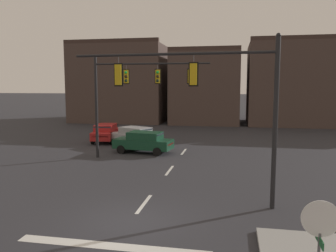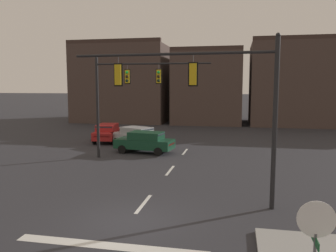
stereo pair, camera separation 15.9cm
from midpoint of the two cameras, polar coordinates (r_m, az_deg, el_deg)
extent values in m
plane|color=#2B2B30|center=(13.45, -6.64, -15.58)|extent=(400.00, 400.00, 0.00)
cube|color=silver|center=(11.73, -9.75, -19.12)|extent=(6.40, 0.50, 0.01)
cube|color=silver|center=(15.24, -4.32, -12.81)|extent=(0.16, 2.40, 0.01)
cube|color=silver|center=(20.85, 0.03, -7.40)|extent=(0.16, 2.40, 0.01)
cube|color=silver|center=(26.62, 2.47, -4.29)|extent=(0.16, 2.40, 0.01)
cylinder|color=black|center=(14.52, 17.13, 0.18)|extent=(0.20, 0.20, 7.03)
cylinder|color=black|center=(14.86, 0.08, 11.90)|extent=(8.75, 0.52, 0.12)
sphere|color=black|center=(14.56, 17.63, 14.25)|extent=(0.18, 0.18, 0.18)
cylinder|color=#56565B|center=(14.64, 4.00, 11.04)|extent=(0.03, 0.03, 0.35)
cube|color=gold|center=(14.61, 3.98, 8.60)|extent=(0.31, 0.25, 0.90)
sphere|color=green|center=(14.75, 4.08, 9.67)|extent=(0.20, 0.20, 0.20)
sphere|color=#2D2314|center=(14.74, 4.07, 8.58)|extent=(0.20, 0.20, 0.20)
sphere|color=black|center=(14.73, 4.06, 7.49)|extent=(0.20, 0.20, 0.20)
cube|color=black|center=(14.59, 3.97, 8.60)|extent=(0.42, 0.05, 1.02)
cylinder|color=#56565B|center=(15.56, -8.54, 10.73)|extent=(0.03, 0.03, 0.35)
cube|color=gold|center=(15.52, -8.50, 8.43)|extent=(0.31, 0.25, 0.90)
sphere|color=green|center=(15.66, -8.34, 9.45)|extent=(0.20, 0.20, 0.20)
sphere|color=#2D2314|center=(15.65, -8.32, 8.42)|extent=(0.20, 0.20, 0.20)
sphere|color=black|center=(15.64, -8.30, 7.39)|extent=(0.20, 0.20, 0.20)
cube|color=black|center=(15.51, -8.53, 8.43)|extent=(0.42, 0.05, 1.02)
cylinder|color=black|center=(24.59, -12.02, 2.94)|extent=(0.20, 0.20, 7.06)
cylinder|color=black|center=(23.53, -2.98, 10.34)|extent=(7.89, 0.52, 0.12)
sphere|color=black|center=(24.62, -12.23, 11.28)|extent=(0.18, 0.18, 0.18)
cylinder|color=#56565B|center=(23.91, -7.17, 9.68)|extent=(0.03, 0.03, 0.35)
cube|color=gold|center=(23.89, -7.15, 8.18)|extent=(0.31, 0.26, 0.90)
sphere|color=green|center=(23.77, -7.24, 8.86)|extent=(0.20, 0.20, 0.20)
sphere|color=#2D2314|center=(23.76, -7.23, 8.19)|extent=(0.20, 0.20, 0.20)
sphere|color=black|center=(23.75, -7.22, 7.51)|extent=(0.20, 0.20, 0.20)
cube|color=black|center=(23.91, -7.14, 8.18)|extent=(0.42, 0.05, 1.02)
cylinder|color=#56565B|center=(23.44, -1.91, 9.78)|extent=(0.03, 0.03, 0.35)
cube|color=gold|center=(23.41, -1.91, 8.26)|extent=(0.31, 0.26, 0.90)
sphere|color=green|center=(23.29, -1.96, 8.96)|extent=(0.20, 0.20, 0.20)
sphere|color=#2D2314|center=(23.29, -1.96, 8.27)|extent=(0.20, 0.20, 0.20)
sphere|color=black|center=(23.28, -1.96, 7.57)|extent=(0.20, 0.20, 0.20)
cube|color=black|center=(23.43, -1.90, 8.26)|extent=(0.42, 0.05, 1.02)
cylinder|color=#56565B|center=(23.17, 3.52, 9.81)|extent=(0.03, 0.03, 0.35)
cube|color=gold|center=(23.14, 3.51, 8.27)|extent=(0.31, 0.26, 0.90)
sphere|color=green|center=(23.02, 3.49, 8.98)|extent=(0.20, 0.20, 0.20)
sphere|color=#2D2314|center=(23.01, 3.48, 8.28)|extent=(0.20, 0.20, 0.20)
sphere|color=black|center=(23.00, 3.48, 7.58)|extent=(0.20, 0.20, 0.20)
cube|color=black|center=(23.16, 3.51, 8.27)|extent=(0.42, 0.05, 1.02)
cylinder|color=white|center=(7.69, 23.54, -14.01)|extent=(0.76, 0.03, 0.76)
cylinder|color=#B21414|center=(7.70, 23.51, -13.97)|extent=(0.68, 0.03, 0.68)
cube|color=#19592D|center=(7.85, 23.38, -17.08)|extent=(0.02, 0.64, 0.16)
cube|color=#9EA0A5|center=(29.21, -5.82, -1.95)|extent=(4.74, 3.57, 0.70)
cube|color=#9EA0A5|center=(29.02, -5.62, -0.75)|extent=(2.92, 2.53, 0.56)
cube|color=#2D3842|center=(29.55, -6.71, -0.67)|extent=(0.90, 1.47, 0.47)
cube|color=#2D3842|center=(28.25, -3.88, -0.98)|extent=(0.87, 1.46, 0.46)
cylinder|color=black|center=(29.68, -8.98, -2.60)|extent=(0.67, 0.48, 0.64)
cylinder|color=black|center=(30.87, -6.71, -2.21)|extent=(0.67, 0.48, 0.64)
cylinder|color=black|center=(27.68, -4.81, -3.22)|extent=(0.67, 0.48, 0.64)
cylinder|color=black|center=(28.95, -2.56, -2.76)|extent=(0.67, 0.48, 0.64)
sphere|color=silver|center=(30.33, -9.58, -1.59)|extent=(0.16, 0.16, 0.16)
sphere|color=silver|center=(31.12, -8.03, -1.36)|extent=(0.16, 0.16, 0.16)
cube|color=maroon|center=(27.77, -2.53, -2.21)|extent=(0.64, 1.24, 0.12)
cube|color=#A81E1E|center=(31.84, -10.42, -1.31)|extent=(2.35, 4.60, 0.70)
cube|color=#A81E1E|center=(31.61, -10.51, -0.21)|extent=(1.90, 2.65, 0.56)
cube|color=#2D3842|center=(32.36, -10.18, -0.09)|extent=(1.54, 0.44, 0.47)
cube|color=#2D3842|center=(30.49, -11.03, -0.52)|extent=(1.54, 0.41, 0.46)
cylinder|color=black|center=(33.50, -11.22, -1.59)|extent=(0.30, 0.66, 0.64)
cylinder|color=black|center=(33.11, -8.37, -1.63)|extent=(0.30, 0.66, 0.64)
cylinder|color=black|center=(30.73, -12.59, -2.37)|extent=(0.30, 0.66, 0.64)
cylinder|color=black|center=(30.30, -9.49, -2.42)|extent=(0.30, 0.66, 0.64)
sphere|color=silver|center=(34.07, -10.48, -0.70)|extent=(0.16, 0.16, 0.16)
sphere|color=silver|center=(33.81, -8.59, -0.72)|extent=(0.16, 0.16, 0.16)
cube|color=maroon|center=(29.74, -11.42, -1.74)|extent=(1.36, 0.22, 0.12)
cube|color=#143D28|center=(26.16, -4.33, -2.95)|extent=(4.60, 2.37, 0.70)
cube|color=#143D28|center=(26.00, -4.04, -1.61)|extent=(2.66, 1.91, 0.56)
cube|color=#2D3842|center=(26.31, -5.58, -1.57)|extent=(0.45, 1.54, 0.47)
cube|color=#2D3842|center=(25.58, -1.61, -1.77)|extent=(0.42, 1.54, 0.46)
cylinder|color=black|center=(26.07, -8.00, -3.89)|extent=(0.66, 0.30, 0.64)
cylinder|color=black|center=(27.57, -6.42, -3.28)|extent=(0.66, 0.30, 0.64)
cylinder|color=black|center=(24.92, -2.00, -4.31)|extent=(0.66, 0.30, 0.64)
cylinder|color=black|center=(26.49, -0.70, -3.65)|extent=(0.66, 0.30, 0.64)
sphere|color=silver|center=(26.56, -9.16, -2.77)|extent=(0.16, 0.16, 0.16)
sphere|color=silver|center=(27.57, -8.05, -2.40)|extent=(0.16, 0.16, 0.16)
cube|color=maroon|center=(25.39, 0.21, -3.05)|extent=(0.22, 1.36, 0.12)
cube|color=#473833|center=(51.50, -7.29, 6.93)|extent=(12.88, 12.26, 10.63)
cube|color=#3A2B26|center=(46.36, -9.70, 13.81)|extent=(12.88, 0.60, 0.50)
cube|color=#473833|center=(48.80, 6.40, 6.25)|extent=(9.07, 11.65, 9.43)
cube|color=#3A2B26|center=(43.53, 5.90, 12.75)|extent=(9.07, 0.60, 0.50)
cube|color=#473833|center=(48.19, 20.61, 6.48)|extent=(12.58, 9.40, 10.46)
cube|color=#3A2B26|center=(44.22, 21.89, 13.57)|extent=(12.58, 0.60, 0.50)
camera|label=1|loc=(0.08, -90.27, -0.03)|focal=36.57mm
camera|label=2|loc=(0.08, 89.73, 0.03)|focal=36.57mm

